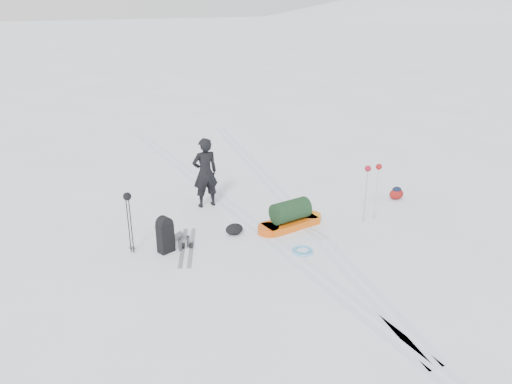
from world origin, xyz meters
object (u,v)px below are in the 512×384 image
skier (205,173)px  pulk_sled (290,217)px  expedition_rucksack (166,234)px  ski_poles_black (128,204)px

skier → pulk_sled: bearing=122.9°
expedition_rucksack → ski_poles_black: (-0.67, 0.21, 0.72)m
skier → expedition_rucksack: skier is taller
expedition_rucksack → ski_poles_black: size_ratio=0.59×
expedition_rucksack → ski_poles_black: 1.00m
skier → ski_poles_black: skier is taller
skier → expedition_rucksack: bearing=49.7°
pulk_sled → expedition_rucksack: size_ratio=2.21×
pulk_sled → ski_poles_black: bearing=166.5°
skier → pulk_sled: skier is taller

